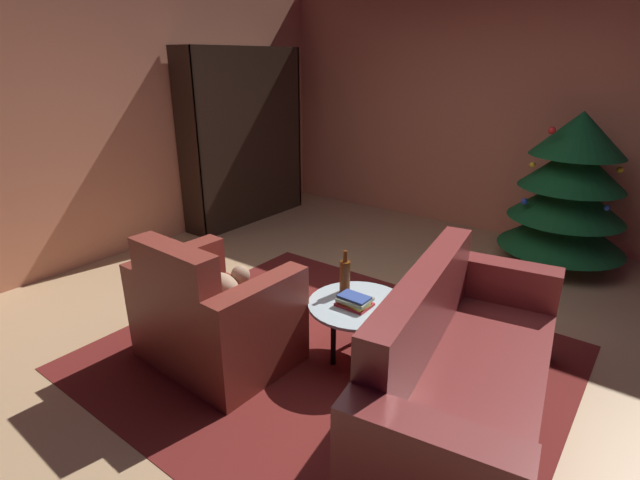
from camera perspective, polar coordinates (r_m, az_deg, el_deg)
name	(u,v)px	position (r m, az deg, el deg)	size (l,w,h in m)	color
ground_plane	(354,329)	(3.72, 4.11, -10.47)	(6.81, 6.81, 0.00)	tan
wall_back	(500,110)	(5.83, 20.63, 14.32)	(5.71, 0.06, 2.79)	tan
wall_left	(119,116)	(5.29, -22.76, 13.50)	(0.06, 5.79, 2.79)	tan
area_rug	(328,357)	(3.39, 1.01, -13.78)	(2.95, 2.56, 0.01)	maroon
bookshelf_unit	(251,139)	(6.07, -8.21, 11.82)	(0.38, 1.69, 2.06)	black
armchair_red	(213,317)	(3.29, -12.56, -8.95)	(1.00, 0.77, 0.91)	maroon
couch_red	(461,378)	(2.81, 16.43, -15.44)	(1.02, 1.96, 0.89)	maroon
coffee_table	(358,309)	(3.21, 4.55, -8.16)	(0.67, 0.67, 0.42)	black
book_stack_on_table	(354,301)	(3.14, 4.11, -7.27)	(0.22, 0.17, 0.07)	red
bottle_on_table	(345,276)	(3.28, 2.99, -4.28)	(0.07, 0.07, 0.31)	#5E2F0F
decorated_tree	(569,191)	(5.14, 27.54, 5.20)	(1.16, 1.16, 1.49)	brown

